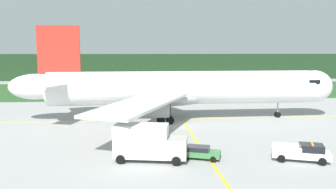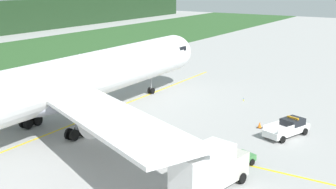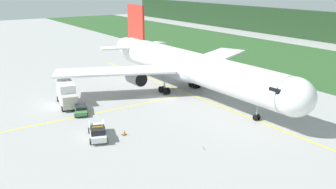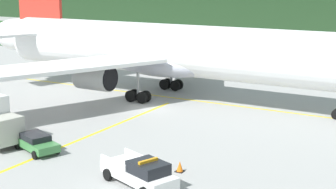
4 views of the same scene
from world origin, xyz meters
TOP-DOWN VIEW (x-y plane):
  - ground at (0.00, 0.00)m, footprint 320.00×320.00m
  - taxiway_centerline_main at (0.80, 5.31)m, footprint 67.40×1.10m
  - taxiway_centerline_spur at (0.86, -12.92)m, footprint 0.68×31.83m
  - airliner at (0.13, 5.30)m, footprint 51.99×44.08m
  - ops_pickup_truck at (10.16, -16.57)m, footprint 5.88×3.69m
  - catering_truck at (-5.40, -15.16)m, footprint 7.57×3.82m
  - staff_car at (-0.07, -14.92)m, footprint 4.46×3.01m
  - apron_cone at (11.00, -13.17)m, footprint 0.57×0.57m
  - taxiway_edge_light_east at (20.41, -7.29)m, footprint 0.12×0.12m

SIDE VIEW (x-z plane):
  - ground at x=0.00m, z-range 0.00..0.00m
  - taxiway_centerline_main at x=0.80m, z-range 0.00..0.01m
  - taxiway_centerline_spur at x=0.86m, z-range 0.00..0.01m
  - taxiway_edge_light_east at x=20.41m, z-range 0.02..0.39m
  - apron_cone at x=11.00m, z-range -0.01..0.70m
  - staff_car at x=-0.07m, z-range 0.05..1.35m
  - ops_pickup_truck at x=10.16m, z-range -0.07..1.87m
  - catering_truck at x=-5.40m, z-range 0.01..3.89m
  - airliner at x=0.13m, z-range -2.43..12.41m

